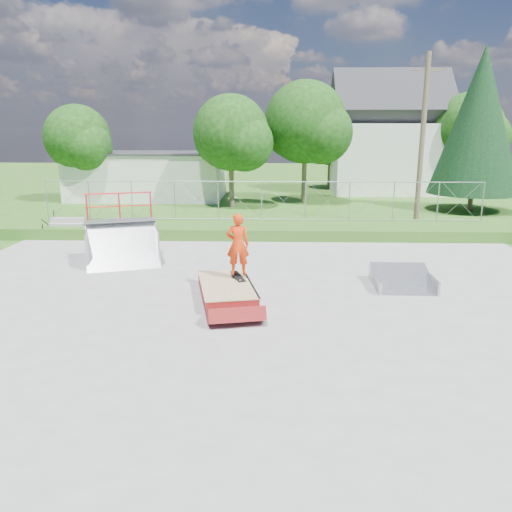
% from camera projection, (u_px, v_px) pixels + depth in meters
% --- Properties ---
extents(ground, '(120.00, 120.00, 0.00)m').
position_uv_depth(ground, '(252.00, 309.00, 13.01)').
color(ground, '#305F1B').
rests_on(ground, ground).
extents(concrete_pad, '(20.00, 16.00, 0.04)m').
position_uv_depth(concrete_pad, '(252.00, 309.00, 13.00)').
color(concrete_pad, gray).
rests_on(concrete_pad, ground).
extents(grass_berm, '(24.00, 3.00, 0.50)m').
position_uv_depth(grass_berm, '(261.00, 230.00, 22.15)').
color(grass_berm, '#305F1B').
rests_on(grass_berm, ground).
extents(grind_box, '(1.95, 3.09, 0.43)m').
position_uv_depth(grind_box, '(226.00, 291.00, 13.82)').
color(grind_box, maroon).
rests_on(grind_box, concrete_pad).
extents(quarter_pipe, '(2.90, 2.67, 2.39)m').
position_uv_depth(quarter_pipe, '(122.00, 231.00, 17.09)').
color(quarter_pipe, '#9B9EA2').
rests_on(quarter_pipe, concrete_pad).
extents(flat_bank_ramp, '(1.71, 1.82, 0.52)m').
position_uv_depth(flat_bank_ramp, '(403.00, 280.00, 14.70)').
color(flat_bank_ramp, '#9B9EA2').
rests_on(flat_bank_ramp, concrete_pad).
extents(skateboard, '(0.52, 0.82, 0.13)m').
position_uv_depth(skateboard, '(238.00, 277.00, 14.23)').
color(skateboard, black).
rests_on(skateboard, grind_box).
extents(skater, '(0.66, 0.45, 1.77)m').
position_uv_depth(skater, '(238.00, 247.00, 14.02)').
color(skater, '#EF370D').
rests_on(skater, grind_box).
extents(concrete_stairs, '(1.50, 1.60, 0.80)m').
position_uv_depth(concrete_stairs, '(65.00, 229.00, 21.62)').
color(concrete_stairs, gray).
rests_on(concrete_stairs, ground).
extents(chain_link_fence, '(20.00, 0.06, 1.80)m').
position_uv_depth(chain_link_fence, '(262.00, 201.00, 22.84)').
color(chain_link_fence, gray).
rests_on(chain_link_fence, grass_berm).
extents(utility_building_flat, '(10.00, 6.00, 3.00)m').
position_uv_depth(utility_building_flat, '(149.00, 176.00, 34.22)').
color(utility_building_flat, white).
rests_on(utility_building_flat, ground).
extents(gable_house, '(8.40, 6.08, 8.94)m').
position_uv_depth(gable_house, '(388.00, 140.00, 36.97)').
color(gable_house, white).
rests_on(gable_house, ground).
extents(utility_pole, '(0.24, 0.24, 8.00)m').
position_uv_depth(utility_pole, '(422.00, 142.00, 23.41)').
color(utility_pole, brown).
rests_on(utility_pole, ground).
extents(tree_left_near, '(4.76, 4.48, 6.65)m').
position_uv_depth(tree_left_near, '(235.00, 136.00, 29.31)').
color(tree_left_near, brown).
rests_on(tree_left_near, ground).
extents(tree_center, '(5.44, 5.12, 7.60)m').
position_uv_depth(tree_center, '(310.00, 125.00, 30.93)').
color(tree_center, brown).
rests_on(tree_center, ground).
extents(tree_left_far, '(4.42, 4.16, 6.18)m').
position_uv_depth(tree_left_far, '(80.00, 140.00, 31.67)').
color(tree_left_far, brown).
rests_on(tree_left_far, ground).
extents(tree_right_far, '(5.10, 4.80, 7.12)m').
position_uv_depth(tree_right_far, '(472.00, 130.00, 34.51)').
color(tree_right_far, brown).
rests_on(tree_right_far, ground).
extents(tree_back_mid, '(4.08, 3.84, 5.70)m').
position_uv_depth(tree_back_mid, '(333.00, 142.00, 38.94)').
color(tree_back_mid, brown).
rests_on(tree_back_mid, ground).
extents(conifer_tree, '(5.04, 5.04, 9.10)m').
position_uv_depth(conifer_tree, '(479.00, 121.00, 27.85)').
color(conifer_tree, brown).
rests_on(conifer_tree, ground).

